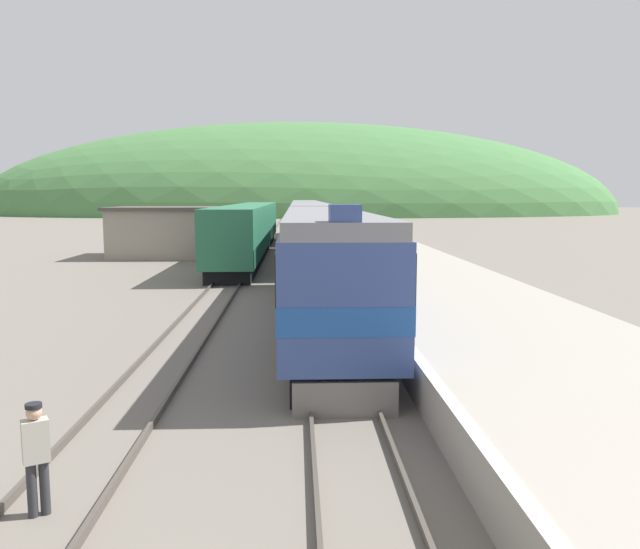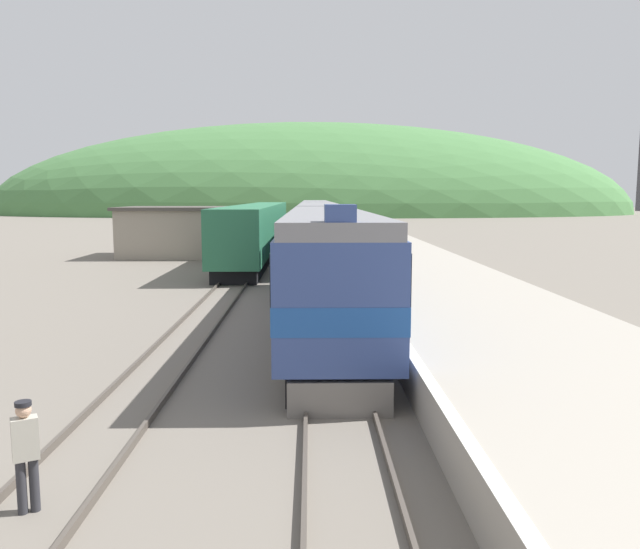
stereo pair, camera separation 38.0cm
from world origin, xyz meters
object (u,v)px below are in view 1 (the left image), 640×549
object	(u,v)px
express_train_lead_car	(324,263)
carriage_third	(306,218)
siding_train	(250,229)
carriage_second	(310,230)
track_worker	(36,452)

from	to	relation	value
express_train_lead_car	carriage_third	distance (m)	45.08
siding_train	express_train_lead_car	bearing A→B (deg)	-80.35
express_train_lead_car	carriage_second	xyz separation A→B (m)	(0.00, 22.12, -0.01)
carriage_third	carriage_second	bearing A→B (deg)	-90.00
carriage_second	track_worker	bearing A→B (deg)	-97.61
carriage_third	track_worker	bearing A→B (deg)	-94.64
siding_train	carriage_third	bearing A→B (deg)	75.50
carriage_second	track_worker	xyz separation A→B (m)	(-4.76, -35.63, -1.27)
carriage_third	track_worker	size ratio (longest dim) A/B	13.12
express_train_lead_car	track_worker	xyz separation A→B (m)	(-4.76, -13.50, -1.28)
siding_train	carriage_second	bearing A→B (deg)	-47.61
express_train_lead_car	siding_train	xyz separation A→B (m)	(-4.63, 27.19, -0.20)
express_train_lead_car	carriage_second	world-z (taller)	express_train_lead_car
express_train_lead_car	carriage_second	size ratio (longest dim) A/B	0.90
carriage_second	track_worker	size ratio (longest dim) A/B	13.12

